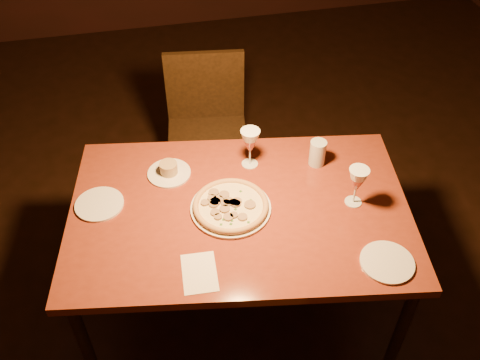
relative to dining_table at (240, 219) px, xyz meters
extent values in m
plane|color=black|center=(0.14, -0.26, -0.71)|extent=(7.00, 7.00, 0.00)
cube|color=maroon|center=(0.00, 0.00, 0.05)|extent=(1.58, 1.16, 0.04)
cylinder|color=black|center=(-0.72, -0.29, -0.34)|extent=(0.05, 0.05, 0.74)
cylinder|color=black|center=(-0.59, 0.51, -0.34)|extent=(0.05, 0.05, 0.74)
cylinder|color=black|center=(0.59, -0.51, -0.34)|extent=(0.05, 0.05, 0.74)
cylinder|color=black|center=(0.72, 0.29, -0.34)|extent=(0.05, 0.05, 0.74)
cube|color=black|center=(0.00, 0.84, -0.23)|extent=(0.51, 0.51, 0.04)
cube|color=black|center=(0.02, 1.05, 0.01)|extent=(0.45, 0.09, 0.43)
cylinder|color=black|center=(-0.21, 0.68, -0.48)|extent=(0.04, 0.04, 0.46)
cylinder|color=black|center=(-0.16, 1.05, -0.48)|extent=(0.04, 0.04, 0.46)
cylinder|color=black|center=(0.15, 0.63, -0.48)|extent=(0.04, 0.04, 0.46)
cylinder|color=black|center=(0.20, 1.00, -0.48)|extent=(0.04, 0.04, 0.46)
cylinder|color=white|center=(-0.04, 0.00, 0.08)|extent=(0.34, 0.34, 0.01)
cylinder|color=beige|center=(-0.04, 0.00, 0.09)|extent=(0.31, 0.31, 0.01)
torus|color=tan|center=(-0.04, 0.00, 0.09)|extent=(0.32, 0.32, 0.03)
cylinder|color=white|center=(-0.27, 0.28, 0.07)|extent=(0.20, 0.20, 0.01)
cylinder|color=tan|center=(-0.27, 0.28, 0.10)|extent=(0.08, 0.08, 0.05)
cylinder|color=silver|center=(0.41, 0.21, 0.13)|extent=(0.08, 0.08, 0.13)
cylinder|color=white|center=(-0.59, 0.15, 0.07)|extent=(0.21, 0.21, 0.01)
cylinder|color=white|center=(0.49, -0.41, 0.07)|extent=(0.21, 0.21, 0.01)
cube|color=white|center=(-0.22, -0.30, 0.07)|extent=(0.14, 0.20, 0.00)
sphere|color=#FDA046|center=(0.00, 0.00, 0.93)|extent=(0.12, 0.12, 0.12)
camera|label=1|loc=(-0.34, -1.54, 1.73)|focal=40.00mm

